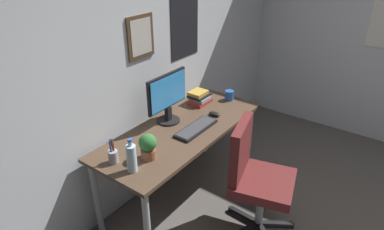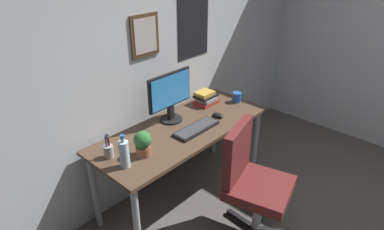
{
  "view_description": "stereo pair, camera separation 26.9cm",
  "coord_description": "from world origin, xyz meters",
  "px_view_note": "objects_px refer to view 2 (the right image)",
  "views": [
    {
      "loc": [
        -1.99,
        0.23,
        2.14
      ],
      "look_at": [
        -0.07,
        1.64,
        0.89
      ],
      "focal_mm": 31.26,
      "sensor_mm": 36.0,
      "label": 1
    },
    {
      "loc": [
        -1.82,
        0.02,
        2.14
      ],
      "look_at": [
        -0.07,
        1.64,
        0.89
      ],
      "focal_mm": 31.26,
      "sensor_mm": 36.0,
      "label": 2
    }
  ],
  "objects_px": {
    "computer_mouse": "(218,115)",
    "book_stack_left": "(206,98)",
    "office_chair": "(251,178)",
    "keyboard": "(196,128)",
    "monitor": "(170,95)",
    "pen_cup": "(109,151)",
    "water_bottle": "(124,154)",
    "potted_plant": "(143,143)",
    "coffee_mug_near": "(237,97)"
  },
  "relations": [
    {
      "from": "computer_mouse",
      "to": "book_stack_left",
      "type": "height_order",
      "value": "book_stack_left"
    },
    {
      "from": "office_chair",
      "to": "keyboard",
      "type": "distance_m",
      "value": 0.6
    },
    {
      "from": "monitor",
      "to": "pen_cup",
      "type": "bearing_deg",
      "value": -173.32
    },
    {
      "from": "water_bottle",
      "to": "office_chair",
      "type": "bearing_deg",
      "value": -38.45
    },
    {
      "from": "potted_plant",
      "to": "pen_cup",
      "type": "bearing_deg",
      "value": 139.01
    },
    {
      "from": "potted_plant",
      "to": "pen_cup",
      "type": "xyz_separation_m",
      "value": [
        -0.19,
        0.16,
        -0.05
      ]
    },
    {
      "from": "office_chair",
      "to": "book_stack_left",
      "type": "xyz_separation_m",
      "value": [
        0.43,
        0.83,
        0.27
      ]
    },
    {
      "from": "office_chair",
      "to": "water_bottle",
      "type": "xyz_separation_m",
      "value": [
        -0.72,
        0.57,
        0.32
      ]
    },
    {
      "from": "office_chair",
      "to": "computer_mouse",
      "type": "distance_m",
      "value": 0.67
    },
    {
      "from": "office_chair",
      "to": "coffee_mug_near",
      "type": "xyz_separation_m",
      "value": [
        0.67,
        0.63,
        0.26
      ]
    },
    {
      "from": "potted_plant",
      "to": "book_stack_left",
      "type": "xyz_separation_m",
      "value": [
        0.98,
        0.24,
        -0.05
      ]
    },
    {
      "from": "office_chair",
      "to": "potted_plant",
      "type": "xyz_separation_m",
      "value": [
        -0.55,
        0.59,
        0.32
      ]
    },
    {
      "from": "office_chair",
      "to": "potted_plant",
      "type": "relative_size",
      "value": 4.87
    },
    {
      "from": "office_chair",
      "to": "book_stack_left",
      "type": "distance_m",
      "value": 0.97
    },
    {
      "from": "monitor",
      "to": "water_bottle",
      "type": "xyz_separation_m",
      "value": [
        -0.69,
        -0.26,
        -0.13
      ]
    },
    {
      "from": "keyboard",
      "to": "water_bottle",
      "type": "height_order",
      "value": "water_bottle"
    },
    {
      "from": "keyboard",
      "to": "coffee_mug_near",
      "type": "distance_m",
      "value": 0.68
    },
    {
      "from": "keyboard",
      "to": "computer_mouse",
      "type": "height_order",
      "value": "computer_mouse"
    },
    {
      "from": "pen_cup",
      "to": "potted_plant",
      "type": "bearing_deg",
      "value": -40.99
    },
    {
      "from": "office_chair",
      "to": "water_bottle",
      "type": "relative_size",
      "value": 3.76
    },
    {
      "from": "monitor",
      "to": "pen_cup",
      "type": "distance_m",
      "value": 0.73
    },
    {
      "from": "keyboard",
      "to": "coffee_mug_near",
      "type": "xyz_separation_m",
      "value": [
        0.68,
        0.08,
        0.04
      ]
    },
    {
      "from": "pen_cup",
      "to": "keyboard",
      "type": "bearing_deg",
      "value": -15.47
    },
    {
      "from": "computer_mouse",
      "to": "potted_plant",
      "type": "height_order",
      "value": "potted_plant"
    },
    {
      "from": "book_stack_left",
      "to": "coffee_mug_near",
      "type": "bearing_deg",
      "value": -39.32
    },
    {
      "from": "computer_mouse",
      "to": "book_stack_left",
      "type": "bearing_deg",
      "value": 62.14
    },
    {
      "from": "computer_mouse",
      "to": "pen_cup",
      "type": "distance_m",
      "value": 1.04
    },
    {
      "from": "monitor",
      "to": "water_bottle",
      "type": "relative_size",
      "value": 1.82
    },
    {
      "from": "coffee_mug_near",
      "to": "monitor",
      "type": "bearing_deg",
      "value": 163.9
    },
    {
      "from": "monitor",
      "to": "keyboard",
      "type": "distance_m",
      "value": 0.36
    },
    {
      "from": "coffee_mug_near",
      "to": "book_stack_left",
      "type": "distance_m",
      "value": 0.31
    },
    {
      "from": "monitor",
      "to": "pen_cup",
      "type": "height_order",
      "value": "monitor"
    },
    {
      "from": "keyboard",
      "to": "pen_cup",
      "type": "height_order",
      "value": "pen_cup"
    },
    {
      "from": "water_bottle",
      "to": "monitor",
      "type": "bearing_deg",
      "value": 20.65
    },
    {
      "from": "computer_mouse",
      "to": "potted_plant",
      "type": "relative_size",
      "value": 0.56
    },
    {
      "from": "coffee_mug_near",
      "to": "book_stack_left",
      "type": "bearing_deg",
      "value": 140.68
    },
    {
      "from": "potted_plant",
      "to": "book_stack_left",
      "type": "relative_size",
      "value": 0.9
    },
    {
      "from": "monitor",
      "to": "potted_plant",
      "type": "relative_size",
      "value": 2.36
    },
    {
      "from": "keyboard",
      "to": "monitor",
      "type": "bearing_deg",
      "value": 94.6
    },
    {
      "from": "keyboard",
      "to": "water_bottle",
      "type": "distance_m",
      "value": 0.72
    },
    {
      "from": "keyboard",
      "to": "potted_plant",
      "type": "height_order",
      "value": "potted_plant"
    },
    {
      "from": "pen_cup",
      "to": "book_stack_left",
      "type": "bearing_deg",
      "value": 3.67
    },
    {
      "from": "water_bottle",
      "to": "potted_plant",
      "type": "distance_m",
      "value": 0.18
    },
    {
      "from": "computer_mouse",
      "to": "office_chair",
      "type": "bearing_deg",
      "value": -117.21
    },
    {
      "from": "keyboard",
      "to": "coffee_mug_near",
      "type": "bearing_deg",
      "value": 6.79
    },
    {
      "from": "monitor",
      "to": "water_bottle",
      "type": "height_order",
      "value": "monitor"
    },
    {
      "from": "office_chair",
      "to": "book_stack_left",
      "type": "relative_size",
      "value": 4.36
    },
    {
      "from": "keyboard",
      "to": "potted_plant",
      "type": "xyz_separation_m",
      "value": [
        -0.54,
        0.04,
        0.09
      ]
    },
    {
      "from": "office_chair",
      "to": "potted_plant",
      "type": "distance_m",
      "value": 0.86
    },
    {
      "from": "office_chair",
      "to": "computer_mouse",
      "type": "relative_size",
      "value": 8.64
    }
  ]
}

